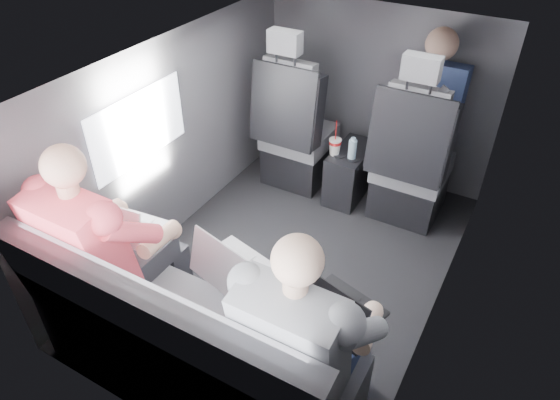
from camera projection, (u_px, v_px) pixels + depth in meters
The scene contains 20 objects.
floor at pixel (295, 262), 3.28m from camera, with size 2.60×2.60×0.00m, color black.
ceiling at pixel (300, 64), 2.48m from camera, with size 2.60×2.60×0.00m, color #B2B2AD.
panel_left at pixel (175, 139), 3.24m from camera, with size 0.02×2.60×1.35m, color #56565B.
panel_right at pixel (453, 225), 2.53m from camera, with size 0.02×2.60×1.35m, color #56565B.
panel_front at pixel (377, 94), 3.80m from camera, with size 1.80×0.02×1.35m, color #56565B.
panel_back at pixel (143, 335), 1.97m from camera, with size 1.80×0.02×1.35m, color #56565B.
side_window at pixel (140, 128), 2.89m from camera, with size 0.02×0.75×0.42m, color white.
seatbelt at pixel (412, 128), 3.10m from camera, with size 0.05×0.01×0.65m, color black.
front_seat_left at pixel (296, 137), 3.81m from camera, with size 0.52×0.58×1.26m.
front_seat_right at pixel (410, 169), 3.46m from camera, with size 0.52×0.58×1.26m.
center_console at pixel (350, 173), 3.78m from camera, with size 0.24×0.48×0.41m.
rear_bench at pixel (190, 349), 2.36m from camera, with size 1.60×0.57×0.92m.
soda_cup at pixel (335, 146), 3.58m from camera, with size 0.09×0.09×0.27m.
water_bottle at pixel (352, 149), 3.52m from camera, with size 0.06×0.06×0.17m.
laptop_white at pixel (130, 227), 2.59m from camera, with size 0.31×0.30×0.22m.
laptop_silver at pixel (230, 264), 2.36m from camera, with size 0.40×0.39×0.25m.
laptop_black at pixel (339, 308), 2.14m from camera, with size 0.38×0.38×0.24m.
passenger_rear_left at pixel (108, 247), 2.44m from camera, with size 0.53×0.64×1.27m.
passenger_rear_right at pixel (307, 339), 2.01m from camera, with size 0.51×0.63×1.24m.
passenger_front_right at pixel (430, 107), 3.43m from camera, with size 0.42×0.42×0.88m.
Camera 1 is at (1.10, -2.14, 2.27)m, focal length 32.00 mm.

